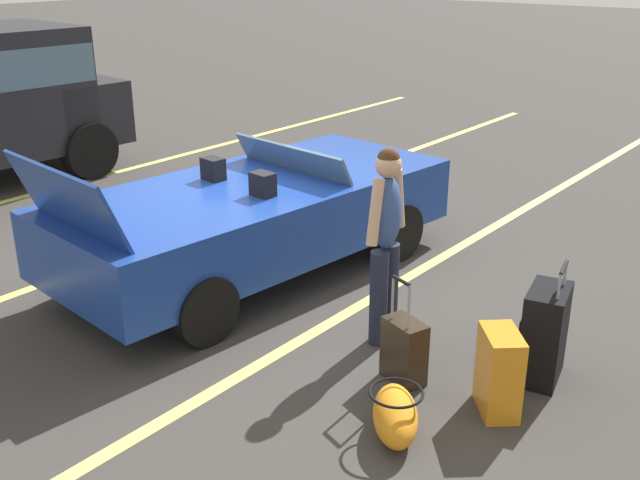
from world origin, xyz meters
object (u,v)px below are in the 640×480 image
at_px(convertible_car, 270,212).
at_px(suitcase_medium_bright, 499,372).
at_px(suitcase_small_carryon, 404,351).
at_px(duffel_bag, 395,415).
at_px(traveler_person, 386,235).
at_px(suitcase_large_black, 544,334).

height_order(convertible_car, suitcase_medium_bright, convertible_car).
relative_size(suitcase_medium_bright, suitcase_small_carryon, 0.72).
distance_m(convertible_car, suitcase_medium_bright, 3.17).
relative_size(convertible_car, suitcase_medium_bright, 6.94).
bearing_deg(suitcase_small_carryon, suitcase_medium_bright, -65.48).
xyz_separation_m(convertible_car, duffel_bag, (-1.61, -2.62, -0.43)).
height_order(convertible_car, duffel_bag, convertible_car).
bearing_deg(suitcase_medium_bright, traveler_person, 121.11).
xyz_separation_m(convertible_car, traveler_person, (-0.54, -1.78, 0.34)).
distance_m(suitcase_medium_bright, duffel_bag, 0.81).
distance_m(suitcase_medium_bright, traveler_person, 1.43).
relative_size(suitcase_large_black, suitcase_small_carryon, 1.10).
height_order(suitcase_large_black, suitcase_medium_bright, suitcase_large_black).
distance_m(suitcase_small_carryon, traveler_person, 0.95).
relative_size(suitcase_large_black, traveler_person, 0.57).
relative_size(duffel_bag, traveler_person, 0.42).
xyz_separation_m(suitcase_medium_bright, duffel_bag, (-0.69, 0.40, -0.15)).
bearing_deg(traveler_person, suitcase_small_carryon, 129.59).
xyz_separation_m(suitcase_large_black, suitcase_small_carryon, (-0.70, 0.79, -0.11)).
relative_size(convertible_car, duffel_bag, 6.24).
bearing_deg(traveler_person, suitcase_medium_bright, 155.06).
height_order(suitcase_large_black, traveler_person, traveler_person).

